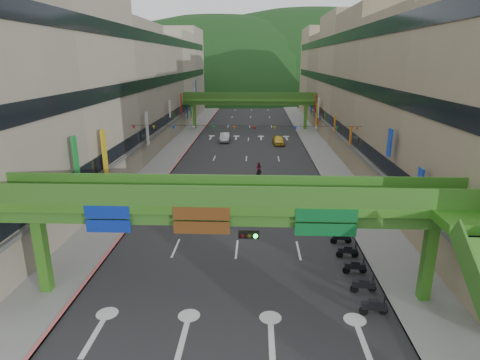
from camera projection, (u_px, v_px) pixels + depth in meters
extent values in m
cube|color=#28282B|center=(248.00, 144.00, 65.62)|extent=(18.00, 140.00, 0.02)
cube|color=gray|center=(181.00, 143.00, 66.02)|extent=(4.00, 140.00, 0.15)
cube|color=gray|center=(315.00, 144.00, 65.17)|extent=(4.00, 140.00, 0.15)
cube|color=#CC5959|center=(193.00, 143.00, 65.95)|extent=(0.20, 140.00, 0.18)
cube|color=gray|center=(304.00, 144.00, 65.24)|extent=(0.20, 140.00, 0.18)
cube|color=#9E937F|center=(129.00, 84.00, 63.61)|extent=(12.00, 95.00, 19.00)
cube|color=black|center=(168.00, 118.00, 64.91)|extent=(0.08, 90.25, 1.40)
cube|color=black|center=(166.00, 80.00, 63.17)|extent=(0.08, 90.25, 1.40)
cube|color=black|center=(164.00, 40.00, 61.44)|extent=(0.08, 90.25, 1.40)
cube|color=gray|center=(371.00, 85.00, 62.14)|extent=(12.00, 95.00, 19.00)
cube|color=black|center=(329.00, 119.00, 63.91)|extent=(0.08, 90.25, 1.40)
cube|color=black|center=(332.00, 80.00, 62.17)|extent=(0.08, 90.25, 1.40)
cube|color=black|center=(334.00, 39.00, 60.44)|extent=(0.08, 90.25, 1.40)
cube|color=#4C9E2D|center=(231.00, 204.00, 21.87)|extent=(28.00, 2.20, 0.50)
cube|color=#387223|center=(231.00, 214.00, 22.04)|extent=(28.00, 1.76, 0.70)
cube|color=#4C9E2D|center=(43.00, 255.00, 23.26)|extent=(0.60, 0.60, 4.80)
cube|color=#4C9E2D|center=(428.00, 263.00, 22.41)|extent=(0.60, 0.60, 4.80)
cube|color=#387223|center=(230.00, 196.00, 20.64)|extent=(28.00, 0.12, 1.10)
cube|color=#387223|center=(232.00, 184.00, 22.63)|extent=(28.00, 0.12, 1.10)
cube|color=navy|center=(108.00, 220.00, 21.26)|extent=(2.40, 0.12, 1.50)
cube|color=#593314|center=(202.00, 221.00, 21.07)|extent=(3.00, 0.12, 1.50)
cube|color=#0C5926|center=(326.00, 223.00, 20.82)|extent=(3.20, 0.12, 1.50)
cube|color=black|center=(249.00, 235.00, 21.02)|extent=(1.10, 0.28, 0.35)
cube|color=#4C9E2D|center=(250.00, 100.00, 78.31)|extent=(28.00, 2.20, 0.50)
cube|color=#387223|center=(250.00, 103.00, 78.48)|extent=(28.00, 1.76, 0.70)
cube|color=#4C9E2D|center=(194.00, 117.00, 79.70)|extent=(0.60, 0.60, 4.80)
cube|color=#4C9E2D|center=(305.00, 117.00, 78.85)|extent=(0.60, 0.60, 4.80)
cube|color=#387223|center=(250.00, 96.00, 77.08)|extent=(28.00, 0.12, 1.10)
cube|color=#387223|center=(250.00, 95.00, 79.07)|extent=(28.00, 0.12, 1.10)
ellipsoid|color=#1C4419|center=(218.00, 92.00, 171.42)|extent=(168.00, 140.00, 112.00)
ellipsoid|color=#1C4419|center=(307.00, 89.00, 189.01)|extent=(208.00, 176.00, 128.00)
cylinder|color=black|center=(244.00, 126.00, 44.70)|extent=(26.00, 0.03, 0.03)
cone|color=red|center=(134.00, 127.00, 45.25)|extent=(0.36, 0.36, 0.40)
cone|color=gold|center=(154.00, 127.00, 45.16)|extent=(0.36, 0.36, 0.40)
cone|color=#193FB2|center=(174.00, 128.00, 45.08)|extent=(0.36, 0.36, 0.40)
cone|color=silver|center=(194.00, 128.00, 44.99)|extent=(0.36, 0.36, 0.40)
cone|color=#198C33|center=(214.00, 128.00, 44.90)|extent=(0.36, 0.36, 0.40)
cone|color=orange|center=(234.00, 128.00, 44.81)|extent=(0.36, 0.36, 0.40)
cone|color=red|center=(254.00, 128.00, 44.73)|extent=(0.36, 0.36, 0.40)
cone|color=gold|center=(275.00, 128.00, 44.64)|extent=(0.36, 0.36, 0.40)
cone|color=#193FB2|center=(295.00, 128.00, 44.55)|extent=(0.36, 0.36, 0.40)
cone|color=silver|center=(316.00, 129.00, 44.46)|extent=(0.36, 0.36, 0.40)
cone|color=#198C33|center=(336.00, 129.00, 44.37)|extent=(0.36, 0.36, 0.40)
cone|color=orange|center=(357.00, 129.00, 44.29)|extent=(0.36, 0.36, 0.40)
cube|color=black|center=(183.00, 220.00, 33.26)|extent=(0.44, 1.32, 0.35)
cube|color=black|center=(183.00, 217.00, 33.19)|extent=(0.34, 0.57, 0.18)
cube|color=black|center=(183.00, 212.00, 33.64)|extent=(0.55, 0.10, 0.06)
cylinder|color=black|center=(184.00, 221.00, 33.87)|extent=(0.14, 0.51, 0.50)
cylinder|color=black|center=(182.00, 226.00, 32.82)|extent=(0.14, 0.51, 0.50)
imported|color=#3E535C|center=(183.00, 213.00, 33.07)|extent=(0.64, 0.45, 1.69)
cube|color=black|center=(259.00, 173.00, 47.04)|extent=(0.59, 1.34, 0.35)
cube|color=black|center=(259.00, 171.00, 46.96)|extent=(0.40, 0.60, 0.18)
cube|color=black|center=(258.00, 167.00, 47.41)|extent=(0.55, 0.16, 0.06)
cylinder|color=black|center=(258.00, 174.00, 47.64)|extent=(0.19, 0.51, 0.50)
cylinder|color=black|center=(260.00, 176.00, 46.60)|extent=(0.19, 0.51, 0.50)
imported|color=maroon|center=(259.00, 168.00, 46.88)|extent=(0.81, 0.69, 1.48)
cube|color=#92949B|center=(165.00, 196.00, 39.17)|extent=(0.50, 1.33, 0.35)
cube|color=#92949B|center=(165.00, 193.00, 39.09)|extent=(0.36, 0.58, 0.18)
cube|color=#92949B|center=(167.00, 189.00, 39.54)|extent=(0.55, 0.12, 0.06)
cylinder|color=black|center=(167.00, 197.00, 39.77)|extent=(0.16, 0.51, 0.50)
cylinder|color=black|center=(163.00, 200.00, 38.73)|extent=(0.16, 0.51, 0.50)
imported|color=#262F38|center=(165.00, 189.00, 38.98)|extent=(1.03, 0.52, 1.70)
cube|color=#7B0009|center=(230.00, 191.00, 40.59)|extent=(0.48, 1.33, 0.35)
cube|color=#7B0009|center=(230.00, 188.00, 40.52)|extent=(0.35, 0.58, 0.18)
cube|color=#7B0009|center=(230.00, 184.00, 40.97)|extent=(0.55, 0.11, 0.06)
cylinder|color=black|center=(230.00, 192.00, 41.20)|extent=(0.15, 0.51, 0.50)
cylinder|color=black|center=(230.00, 195.00, 40.15)|extent=(0.15, 0.51, 0.50)
imported|color=#484951|center=(230.00, 184.00, 40.38)|extent=(0.97, 0.68, 1.87)
cube|color=black|center=(374.00, 306.00, 21.63)|extent=(1.33, 0.50, 0.35)
cube|color=black|center=(374.00, 302.00, 21.56)|extent=(0.58, 0.36, 0.18)
cube|color=black|center=(385.00, 297.00, 21.53)|extent=(0.12, 0.55, 0.06)
cylinder|color=black|center=(383.00, 310.00, 21.76)|extent=(0.51, 0.16, 0.50)
cylinder|color=black|center=(364.00, 311.00, 21.68)|extent=(0.51, 0.16, 0.50)
cube|color=black|center=(364.00, 284.00, 23.74)|extent=(1.33, 0.50, 0.35)
cube|color=black|center=(364.00, 280.00, 23.67)|extent=(0.58, 0.36, 0.18)
cube|color=black|center=(373.00, 276.00, 23.63)|extent=(0.12, 0.55, 0.06)
cylinder|color=black|center=(372.00, 288.00, 23.87)|extent=(0.51, 0.16, 0.50)
cylinder|color=black|center=(354.00, 289.00, 23.79)|extent=(0.51, 0.16, 0.50)
cube|color=black|center=(355.00, 266.00, 25.84)|extent=(1.33, 0.50, 0.35)
cube|color=black|center=(355.00, 262.00, 25.77)|extent=(0.58, 0.36, 0.18)
cube|color=black|center=(364.00, 259.00, 25.74)|extent=(0.12, 0.55, 0.06)
cylinder|color=black|center=(363.00, 270.00, 25.97)|extent=(0.51, 0.16, 0.50)
cylinder|color=black|center=(346.00, 270.00, 25.89)|extent=(0.51, 0.16, 0.50)
cube|color=black|center=(348.00, 250.00, 27.95)|extent=(1.33, 0.50, 0.35)
cube|color=black|center=(348.00, 247.00, 27.88)|extent=(0.58, 0.36, 0.18)
cube|color=black|center=(356.00, 243.00, 27.84)|extent=(0.12, 0.55, 0.06)
cylinder|color=black|center=(355.00, 254.00, 28.07)|extent=(0.51, 0.16, 0.50)
cylinder|color=black|center=(340.00, 254.00, 28.00)|extent=(0.51, 0.16, 0.50)
cube|color=black|center=(341.00, 237.00, 30.05)|extent=(1.33, 0.50, 0.35)
cube|color=black|center=(341.00, 234.00, 29.98)|extent=(0.58, 0.36, 0.18)
cube|color=black|center=(349.00, 231.00, 29.95)|extent=(0.12, 0.55, 0.06)
cylinder|color=black|center=(348.00, 240.00, 30.18)|extent=(0.51, 0.16, 0.50)
cylinder|color=black|center=(334.00, 241.00, 30.10)|extent=(0.51, 0.16, 0.50)
cube|color=black|center=(336.00, 225.00, 32.16)|extent=(1.33, 0.50, 0.35)
cube|color=black|center=(336.00, 222.00, 32.09)|extent=(0.58, 0.36, 0.18)
cube|color=black|center=(343.00, 219.00, 32.05)|extent=(0.12, 0.55, 0.06)
cylinder|color=black|center=(342.00, 228.00, 32.28)|extent=(0.51, 0.16, 0.50)
cylinder|color=black|center=(329.00, 229.00, 32.20)|extent=(0.51, 0.16, 0.50)
imported|color=#A5A4AD|center=(225.00, 137.00, 67.45)|extent=(1.62, 4.52, 1.48)
imported|color=yellow|center=(278.00, 140.00, 64.99)|extent=(2.00, 4.40, 1.47)
imported|color=red|center=(355.00, 213.00, 34.17)|extent=(0.73, 0.57, 1.51)
imported|color=black|center=(352.00, 202.00, 36.74)|extent=(1.00, 0.78, 1.58)
imported|color=#30455E|center=(341.00, 190.00, 39.74)|extent=(0.88, 0.59, 1.82)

